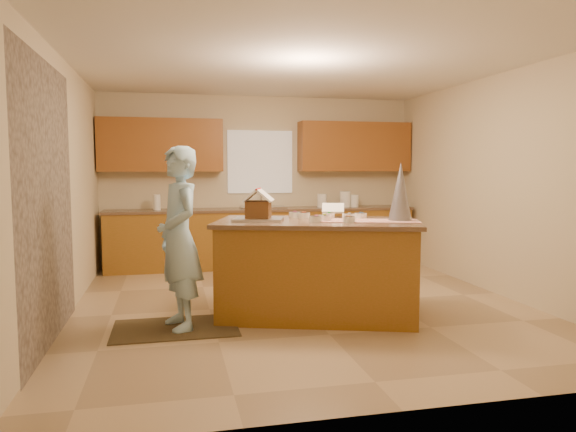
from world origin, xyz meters
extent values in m
plane|color=tan|center=(0.00, 0.00, 0.00)|extent=(5.50, 5.50, 0.00)
plane|color=silver|center=(0.00, 0.00, 2.70)|extent=(5.50, 5.50, 0.00)
plane|color=beige|center=(0.00, 2.75, 1.35)|extent=(5.50, 5.50, 0.00)
plane|color=beige|center=(0.00, -2.75, 1.35)|extent=(5.50, 5.50, 0.00)
plane|color=beige|center=(-2.50, 0.00, 1.35)|extent=(5.50, 5.50, 0.00)
plane|color=beige|center=(2.50, 0.00, 1.35)|extent=(5.50, 5.50, 0.00)
plane|color=gray|center=(-2.48, -0.80, 1.25)|extent=(0.00, 2.50, 2.50)
cube|color=white|center=(0.00, 2.72, 1.65)|extent=(1.05, 0.03, 1.00)
cube|color=brown|center=(0.00, 2.45, 0.44)|extent=(4.80, 0.60, 0.88)
cube|color=brown|center=(0.00, 2.45, 0.90)|extent=(4.85, 0.63, 0.04)
cube|color=brown|center=(-1.55, 2.57, 1.90)|extent=(1.85, 0.35, 0.80)
cube|color=brown|center=(1.55, 2.57, 1.90)|extent=(1.85, 0.35, 0.80)
cube|color=silver|center=(0.00, 2.45, 0.89)|extent=(0.70, 0.45, 0.12)
cylinder|color=silver|center=(0.00, 2.63, 1.06)|extent=(0.03, 0.03, 0.28)
cube|color=brown|center=(0.05, -0.50, 0.48)|extent=(2.19, 1.54, 0.97)
cube|color=brown|center=(0.05, -0.50, 0.99)|extent=(2.30, 1.66, 0.04)
cube|color=#A9210C|center=(0.52, -0.65, 1.01)|extent=(1.17, 0.71, 0.01)
cube|color=silver|center=(-0.54, -0.37, 1.03)|extent=(0.60, 0.51, 0.03)
cube|color=white|center=(0.34, -0.15, 1.11)|extent=(0.29, 0.25, 0.10)
cone|color=#AFACB9|center=(0.89, -0.71, 1.31)|extent=(0.30, 0.30, 0.60)
cube|color=black|center=(-1.41, -0.64, 0.01)|extent=(1.19, 0.78, 0.01)
imported|color=#ABD8F3|center=(-1.36, -0.64, 0.89)|extent=(0.59, 0.73, 1.75)
cylinder|color=white|center=(0.97, 2.45, 1.03)|extent=(0.16, 0.16, 0.22)
cylinder|color=white|center=(1.36, 2.45, 1.05)|extent=(0.18, 0.18, 0.25)
cylinder|color=white|center=(1.52, 2.45, 1.02)|extent=(0.14, 0.14, 0.20)
cylinder|color=white|center=(-1.63, 2.45, 1.04)|extent=(0.11, 0.11, 0.23)
cube|color=#5A3217|center=(-0.54, -0.37, 1.13)|extent=(0.31, 0.32, 0.18)
cube|color=white|center=(-0.61, -0.34, 1.28)|extent=(0.25, 0.34, 0.14)
cube|color=white|center=(-0.47, -0.39, 1.28)|extent=(0.25, 0.34, 0.14)
cylinder|color=red|center=(-0.54, -0.37, 1.34)|extent=(0.11, 0.30, 0.02)
cylinder|color=white|center=(0.41, -0.47, 1.04)|extent=(0.13, 0.13, 0.06)
cylinder|color=#DA5026|center=(-0.02, -0.22, 1.04)|extent=(0.13, 0.13, 0.06)
cylinder|color=#9B335C|center=(-0.09, -0.12, 1.04)|extent=(0.13, 0.13, 0.06)
cylinder|color=pink|center=(0.00, -0.65, 1.04)|extent=(0.13, 0.13, 0.06)
cylinder|color=#BBE123|center=(0.13, -0.55, 1.04)|extent=(0.13, 0.13, 0.06)
cylinder|color=blue|center=(0.57, -0.40, 1.04)|extent=(0.13, 0.13, 0.06)
cylinder|color=orange|center=(0.32, -0.74, 1.04)|extent=(0.13, 0.13, 0.06)
cylinder|color=green|center=(0.23, -0.32, 1.04)|extent=(0.13, 0.13, 0.06)
camera|label=1|loc=(-1.44, -5.80, 1.56)|focal=33.19mm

